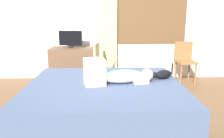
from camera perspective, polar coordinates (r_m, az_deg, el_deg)
name	(u,v)px	position (r m, az deg, el deg)	size (l,w,h in m)	color
ground_plane	(116,124)	(3.17, 1.02, -13.45)	(16.00, 16.00, 0.00)	brown
back_wall_with_window	(113,13)	(5.18, 0.27, 13.69)	(6.40, 0.14, 2.90)	silver
bed	(105,103)	(3.14, -1.76, -8.39)	(2.07, 1.88, 0.54)	brown
person_lying	(116,75)	(3.04, 0.94, -1.42)	(0.94, 0.43, 0.34)	silver
cat	(163,74)	(3.31, 12.32, -1.31)	(0.33, 0.21, 0.21)	black
desk	(73,65)	(4.95, -9.57, 0.92)	(0.90, 0.56, 0.74)	brown
tv_monitor	(71,39)	(4.87, -10.16, 7.27)	(0.48, 0.10, 0.35)	black
cup	(92,45)	(5.05, -5.06, 6.01)	(0.07, 0.07, 0.08)	white
chair_by_desk	(102,61)	(4.62, -2.59, 1.94)	(0.44, 0.44, 0.86)	tan
chair_spare	(185,59)	(5.07, 17.44, 2.36)	(0.41, 0.41, 0.86)	brown
curtain_left	(107,18)	(5.06, -1.29, 12.47)	(0.44, 0.06, 2.68)	#ADCC75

